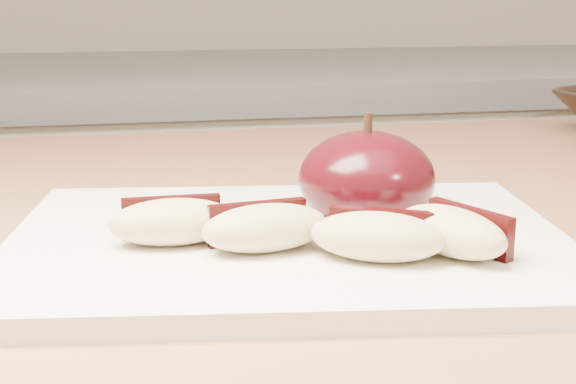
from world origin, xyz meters
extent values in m
cube|color=silver|center=(0.00, 1.20, 0.45)|extent=(2.40, 0.60, 0.90)
cube|color=slate|center=(0.00, 1.20, 0.92)|extent=(2.40, 0.62, 0.04)
cube|color=#9F6D45|center=(0.00, 0.50, 0.88)|extent=(1.64, 0.64, 0.04)
cube|color=silver|center=(-0.07, 0.38, 0.91)|extent=(0.36, 0.28, 0.01)
ellipsoid|color=black|center=(-0.01, 0.41, 0.93)|extent=(0.11, 0.11, 0.06)
cylinder|color=black|center=(-0.01, 0.41, 0.97)|extent=(0.01, 0.01, 0.01)
ellipsoid|color=tan|center=(-0.14, 0.37, 0.93)|extent=(0.07, 0.03, 0.03)
cube|color=black|center=(-0.14, 0.39, 0.92)|extent=(0.06, 0.01, 0.02)
ellipsoid|color=tan|center=(-0.09, 0.35, 0.93)|extent=(0.08, 0.04, 0.03)
cube|color=black|center=(-0.09, 0.36, 0.92)|extent=(0.06, 0.01, 0.02)
ellipsoid|color=tan|center=(-0.04, 0.32, 0.93)|extent=(0.08, 0.06, 0.03)
cube|color=black|center=(-0.03, 0.33, 0.92)|extent=(0.05, 0.03, 0.02)
ellipsoid|color=tan|center=(0.00, 0.32, 0.93)|extent=(0.06, 0.08, 0.03)
cube|color=black|center=(0.02, 0.33, 0.92)|extent=(0.03, 0.05, 0.02)
camera|label=1|loc=(-0.17, -0.06, 1.05)|focal=50.00mm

